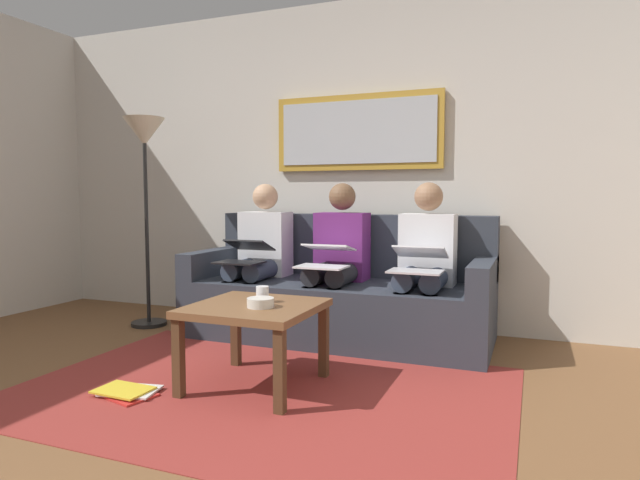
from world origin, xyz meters
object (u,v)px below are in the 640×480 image
object	(u,v)px
bowl	(261,303)
framed_mirror	(357,132)
cup	(262,294)
person_middle	(338,256)
laptop_black	(245,253)
magazine_stack	(127,392)
standing_lamp	(145,155)
person_left	(425,259)
laptop_white	(326,256)
couch	(341,294)
laptop_silver	(418,260)
person_right	(260,252)
coffee_table	(255,316)

from	to	relation	value
bowl	framed_mirror	bearing A→B (deg)	-89.88
cup	person_middle	xyz separation A→B (m)	(-0.05, -1.08, 0.11)
laptop_black	magazine_stack	world-z (taller)	laptop_black
magazine_stack	standing_lamp	world-z (taller)	standing_lamp
framed_mirror	standing_lamp	xyz separation A→B (m)	(1.55, 0.66, -0.18)
person_left	magazine_stack	bearing A→B (deg)	50.09
magazine_stack	standing_lamp	xyz separation A→B (m)	(0.92, -1.32, 1.35)
bowl	person_middle	distance (m)	1.21
bowl	laptop_white	size ratio (longest dim) A/B	0.38
person_middle	standing_lamp	world-z (taller)	standing_lamp
bowl	magazine_stack	xyz separation A→B (m)	(0.63, 0.31, -0.46)
couch	laptop_white	distance (m)	0.45
person_middle	laptop_black	bearing A→B (deg)	19.90
couch	cup	bearing A→B (deg)	87.40
couch	laptop_black	xyz separation A→B (m)	(0.64, 0.30, 0.32)
person_left	magazine_stack	xyz separation A→B (m)	(1.27, 1.51, -0.59)
laptop_black	magazine_stack	size ratio (longest dim) A/B	1.14
person_left	laptop_silver	world-z (taller)	person_left
couch	laptop_black	world-z (taller)	couch
laptop_silver	standing_lamp	bearing A→B (deg)	-0.88
framed_mirror	person_middle	size ratio (longest dim) A/B	1.20
person_right	standing_lamp	size ratio (longest dim) A/B	0.69
framed_mirror	laptop_silver	bearing A→B (deg)	132.87
laptop_white	person_right	bearing A→B (deg)	-20.62
person_left	laptop_white	distance (m)	0.68
person_middle	cup	bearing A→B (deg)	87.24
cup	person_left	world-z (taller)	person_left
magazine_stack	person_right	bearing A→B (deg)	-89.52
laptop_silver	standing_lamp	size ratio (longest dim) A/B	0.23
magazine_stack	laptop_black	bearing A→B (deg)	-89.43
person_left	laptop_silver	xyz separation A→B (m)	(0.00, 0.23, 0.02)
cup	laptop_white	distance (m)	0.85
cup	coffee_table	bearing A→B (deg)	78.73
framed_mirror	standing_lamp	world-z (taller)	framed_mirror
laptop_black	laptop_white	bearing A→B (deg)	179.18
laptop_white	standing_lamp	size ratio (longest dim) A/B	0.22
couch	framed_mirror	xyz separation A→B (m)	(0.00, -0.39, 1.24)
cup	laptop_black	distance (m)	1.04
bowl	magazine_stack	bearing A→B (deg)	26.18
couch	person_left	size ratio (longest dim) A/B	1.93
coffee_table	bowl	distance (m)	0.13
couch	laptop_black	bearing A→B (deg)	25.14
cup	couch	bearing A→B (deg)	-92.60
laptop_silver	laptop_white	xyz separation A→B (m)	(0.64, 0.01, 0.00)
coffee_table	laptop_white	world-z (taller)	laptop_white
framed_mirror	magazine_stack	world-z (taller)	framed_mirror
laptop_black	laptop_silver	bearing A→B (deg)	179.96
standing_lamp	person_middle	bearing A→B (deg)	-172.69
framed_mirror	laptop_white	xyz separation A→B (m)	(0.00, 0.70, -0.92)
laptop_black	coffee_table	bearing A→B (deg)	122.06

